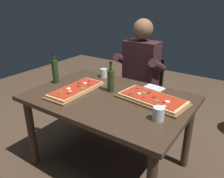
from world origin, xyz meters
TOP-DOWN VIEW (x-y plane):
  - ground_plane at (0.00, 0.00)m, footprint 6.40×6.40m
  - dining_table at (0.00, 0.00)m, footprint 1.40×0.96m
  - pizza_rectangular_front at (0.36, 0.12)m, footprint 0.62×0.36m
  - pizza_rectangular_left at (-0.30, -0.09)m, footprint 0.25×0.58m
  - wine_bottle_dark at (-0.05, 0.10)m, footprint 0.06×0.06m
  - oil_bottle_amber at (-0.63, -0.03)m, footprint 0.06×0.06m
  - tumbler_near_camera at (-0.33, 0.38)m, footprint 0.08×0.08m
  - tumbler_far_side at (0.53, -0.14)m, footprint 0.08×0.08m
  - napkin_cutlery_set at (0.25, 0.39)m, footprint 0.19×0.13m
  - diner_chair at (-0.09, 0.86)m, footprint 0.44×0.44m
  - seated_diner at (-0.09, 0.74)m, footprint 0.53×0.41m

SIDE VIEW (x-z plane):
  - ground_plane at x=0.00m, z-range 0.00..0.00m
  - diner_chair at x=-0.09m, z-range 0.05..0.92m
  - dining_table at x=0.00m, z-range 0.27..1.01m
  - seated_diner at x=-0.09m, z-range 0.08..1.41m
  - napkin_cutlery_set at x=0.25m, z-range 0.74..0.75m
  - pizza_rectangular_left at x=-0.30m, z-range 0.73..0.78m
  - pizza_rectangular_front at x=0.36m, z-range 0.74..0.78m
  - tumbler_near_camera at x=-0.33m, z-range 0.73..0.83m
  - tumbler_far_side at x=0.53m, z-range 0.73..0.83m
  - wine_bottle_dark at x=-0.05m, z-range 0.71..0.99m
  - oil_bottle_amber at x=-0.63m, z-range 0.72..1.01m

